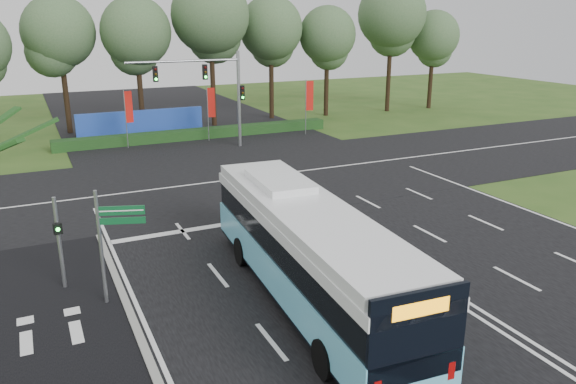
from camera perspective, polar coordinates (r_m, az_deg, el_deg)
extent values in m
plane|color=#2E501A|center=(24.06, 8.00, -5.53)|extent=(120.00, 120.00, 0.00)
cube|color=black|center=(24.05, 8.00, -5.49)|extent=(20.00, 120.00, 0.04)
cube|color=black|center=(34.13, -3.00, 1.56)|extent=(120.00, 14.00, 0.05)
cube|color=black|center=(17.98, -22.67, -15.09)|extent=(5.00, 18.00, 0.06)
cube|color=gray|center=(18.11, -14.90, -13.90)|extent=(0.25, 18.00, 0.12)
cube|color=#66CBED|center=(19.04, 2.02, -7.96)|extent=(3.57, 13.00, 1.18)
cube|color=black|center=(19.27, 2.01, -9.40)|extent=(3.54, 12.93, 0.32)
cube|color=black|center=(18.61, 2.06, -4.97)|extent=(3.45, 12.80, 1.02)
cube|color=white|center=(18.37, 2.08, -3.12)|extent=(3.57, 13.00, 0.37)
cube|color=white|center=(18.25, 2.09, -2.02)|extent=(3.48, 12.48, 0.37)
cube|color=white|center=(20.51, -0.85, 1.13)|extent=(1.93, 3.32, 0.27)
cube|color=black|center=(13.60, 13.01, -14.15)|extent=(2.60, 0.30, 2.35)
cube|color=orange|center=(13.20, 13.33, -11.45)|extent=(1.50, 0.17, 0.37)
cylinder|color=black|center=(22.02, -4.78, -6.06)|extent=(0.38, 1.13, 1.11)
cylinder|color=black|center=(22.79, 1.31, -5.17)|extent=(0.38, 1.13, 1.11)
cylinder|color=black|center=(15.64, 3.69, -16.56)|extent=(0.38, 1.13, 1.11)
cylinder|color=black|center=(16.71, 11.81, -14.52)|extent=(0.38, 1.13, 1.11)
cylinder|color=gray|center=(21.21, -22.19, -4.91)|extent=(0.14, 0.14, 3.43)
cube|color=black|center=(20.82, -22.35, -3.46)|extent=(0.30, 0.22, 0.39)
sphere|color=#19F233|center=(20.73, -22.33, -3.55)|extent=(0.14, 0.14, 0.14)
cylinder|color=gray|center=(19.50, -18.45, -5.49)|extent=(0.12, 0.12, 4.01)
cube|color=#0E4F27|center=(18.90, -16.60, -1.81)|extent=(1.44, 0.55, 0.30)
cube|color=#0E4F27|center=(19.01, -16.51, -2.81)|extent=(1.44, 0.55, 0.22)
cube|color=white|center=(18.86, -16.58, -1.84)|extent=(1.33, 0.47, 0.04)
cylinder|color=gray|center=(42.88, -16.14, 7.06)|extent=(0.07, 0.07, 4.29)
cube|color=red|center=(42.87, -15.86, 8.31)|extent=(0.56, 0.21, 2.29)
cylinder|color=gray|center=(44.24, -8.14, 7.82)|extent=(0.07, 0.07, 4.23)
cube|color=red|center=(44.18, -7.79, 8.99)|extent=(0.57, 0.08, 2.25)
cylinder|color=gray|center=(46.39, 1.82, 8.58)|extent=(0.07, 0.07, 4.49)
cube|color=red|center=(46.35, 2.23, 9.75)|extent=(0.60, 0.15, 2.39)
cylinder|color=gray|center=(41.90, -5.00, 9.32)|extent=(0.24, 0.24, 7.00)
cylinder|color=gray|center=(40.39, -10.57, 12.94)|extent=(8.00, 0.16, 0.16)
cube|color=black|center=(40.87, -8.44, 11.97)|extent=(0.32, 0.28, 1.05)
cube|color=black|center=(39.99, -13.33, 11.58)|extent=(0.32, 0.28, 1.05)
cube|color=black|center=(41.92, -4.70, 10.02)|extent=(0.32, 0.28, 1.05)
cube|color=#143914|center=(45.55, -9.04, 5.86)|extent=(22.00, 1.20, 0.80)
cube|color=#1E41A6|center=(46.91, -14.68, 6.71)|extent=(10.00, 0.30, 2.20)
cylinder|color=black|center=(50.15, -21.72, 9.95)|extent=(0.44, 0.44, 7.79)
sphere|color=#3D5C36|center=(49.88, -22.28, 14.84)|extent=(5.74, 5.74, 5.74)
cylinder|color=black|center=(49.33, -14.81, 10.47)|extent=(0.44, 0.44, 7.76)
sphere|color=#3D5C36|center=(49.05, -15.21, 15.44)|extent=(5.72, 5.72, 5.72)
cylinder|color=black|center=(50.51, -7.68, 11.74)|extent=(0.44, 0.44, 9.01)
sphere|color=#3D5C36|center=(50.29, -7.91, 17.39)|extent=(6.64, 6.64, 6.64)
cylinder|color=black|center=(53.95, -1.70, 11.65)|extent=(0.44, 0.44, 7.94)
sphere|color=#3D5C36|center=(53.70, -1.74, 16.32)|extent=(5.85, 5.85, 5.85)
cylinder|color=black|center=(55.77, 3.94, 11.49)|extent=(0.44, 0.44, 7.34)
sphere|color=#3D5C36|center=(55.51, 4.02, 15.66)|extent=(5.41, 5.41, 5.41)
cylinder|color=black|center=(59.17, 10.24, 12.47)|extent=(0.44, 0.44, 9.12)
sphere|color=#3D5C36|center=(58.98, 10.51, 17.34)|extent=(6.72, 6.72, 6.72)
cylinder|color=black|center=(62.22, 14.32, 11.50)|extent=(0.44, 0.44, 7.09)
sphere|color=#3D5C36|center=(61.99, 14.59, 15.10)|extent=(5.23, 5.23, 5.23)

